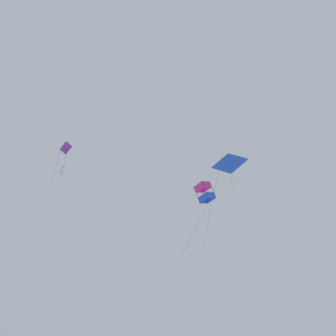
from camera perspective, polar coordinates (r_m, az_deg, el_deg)
The scene contains 3 objects.
kite_box_highest at distance 39.23m, azimuth 5.08°, elevation -3.37°, with size 3.90×2.88×8.08m.
kite_diamond_far_centre at distance 39.69m, azimuth -13.91°, elevation 2.49°, with size 1.81×1.05×7.62m.
kite_delta_near_left at distance 41.02m, azimuth 8.48°, elevation 0.51°, with size 4.44×3.53×9.39m.
Camera 1 is at (20.14, -21.30, 0.50)m, focal length 44.37 mm.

